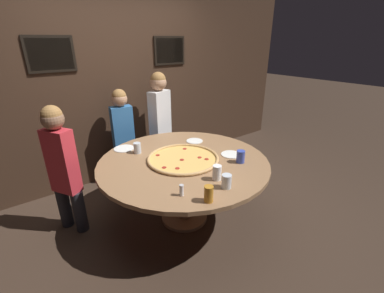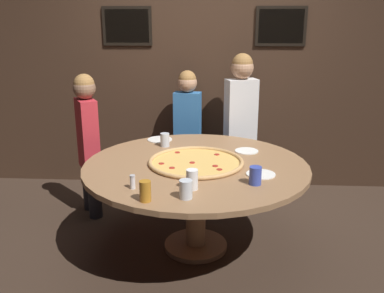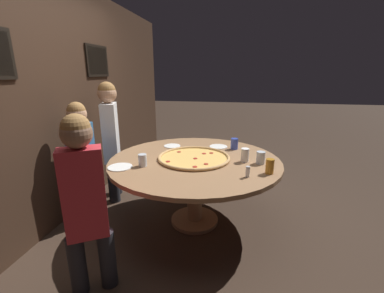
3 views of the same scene
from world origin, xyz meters
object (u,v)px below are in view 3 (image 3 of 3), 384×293
(dining_table, at_px, (195,169))
(drink_cup_beside_pizza, at_px, (143,160))
(drink_cup_centre_back, at_px, (234,144))
(white_plate_beside_cup, at_px, (218,147))
(drink_cup_far_right, at_px, (270,166))
(drink_cup_far_left, at_px, (245,155))
(drink_cup_near_left, at_px, (261,158))
(diner_far_left, at_px, (82,156))
(white_plate_near_front, at_px, (172,146))
(white_plate_right_side, at_px, (120,167))
(diner_side_left, at_px, (85,198))
(condiment_shaker, at_px, (248,172))
(diner_centre_back, at_px, (111,135))
(giant_pizza, at_px, (194,157))

(dining_table, bearing_deg, drink_cup_beside_pizza, 123.24)
(drink_cup_centre_back, relative_size, white_plate_beside_cup, 0.60)
(drink_cup_beside_pizza, distance_m, drink_cup_far_right, 1.18)
(dining_table, height_order, drink_cup_far_left, drink_cup_far_left)
(dining_table, distance_m, drink_cup_centre_back, 0.61)
(drink_cup_near_left, distance_m, drink_cup_centre_back, 0.53)
(drink_cup_beside_pizza, bearing_deg, diner_far_left, 78.54)
(dining_table, distance_m, white_plate_near_front, 0.56)
(drink_cup_far_left, bearing_deg, drink_cup_far_right, -143.10)
(drink_cup_centre_back, relative_size, white_plate_right_side, 0.55)
(white_plate_right_side, xyz_separation_m, diner_side_left, (-0.67, -0.05, 0.03))
(dining_table, xyz_separation_m, drink_cup_beside_pizza, (-0.30, 0.46, 0.17))
(drink_cup_near_left, height_order, drink_cup_beside_pizza, drink_cup_near_left)
(drink_cup_beside_pizza, xyz_separation_m, diner_side_left, (-0.74, 0.15, -0.03))
(drink_cup_beside_pizza, relative_size, condiment_shaker, 1.23)
(diner_side_left, relative_size, diner_centre_back, 0.90)
(diner_side_left, height_order, diner_centre_back, diner_centre_back)
(white_plate_beside_cup, distance_m, condiment_shaker, 0.94)
(dining_table, distance_m, diner_far_left, 1.21)
(white_plate_right_side, relative_size, condiment_shaker, 2.38)
(white_plate_right_side, bearing_deg, diner_side_left, -175.58)
(giant_pizza, height_order, diner_centre_back, diner_centre_back)
(giant_pizza, xyz_separation_m, drink_cup_far_left, (-0.00, -0.52, 0.06))
(drink_cup_near_left, xyz_separation_m, white_plate_right_side, (-0.34, 1.32, -0.06))
(diner_side_left, bearing_deg, giant_pizza, -149.88)
(giant_pizza, height_order, condiment_shaker, condiment_shaker)
(dining_table, xyz_separation_m, white_plate_beside_cup, (0.49, -0.21, 0.12))
(giant_pizza, xyz_separation_m, drink_cup_near_left, (-0.03, -0.67, 0.05))
(white_plate_right_side, bearing_deg, dining_table, -60.43)
(drink_cup_far_right, bearing_deg, diner_side_left, 119.85)
(giant_pizza, relative_size, drink_cup_beside_pizza, 6.33)
(diner_far_left, bearing_deg, diner_side_left, 40.67)
(drink_cup_far_left, bearing_deg, diner_side_left, 133.03)
(white_plate_right_side, bearing_deg, diner_far_left, 67.53)
(dining_table, bearing_deg, white_plate_beside_cup, -23.22)
(diner_side_left, bearing_deg, diner_centre_back, -99.99)
(dining_table, bearing_deg, condiment_shaker, -127.18)
(drink_cup_near_left, xyz_separation_m, drink_cup_far_right, (-0.25, -0.06, 0.01))
(white_plate_right_side, distance_m, condiment_shaker, 1.18)
(drink_cup_beside_pizza, height_order, condiment_shaker, drink_cup_beside_pizza)
(drink_cup_beside_pizza, xyz_separation_m, white_plate_right_side, (-0.07, 0.20, -0.06))
(drink_cup_near_left, distance_m, diner_far_left, 1.86)
(dining_table, xyz_separation_m, condiment_shaker, (-0.40, -0.53, 0.16))
(white_plate_beside_cup, bearing_deg, white_plate_near_front, 97.07)
(white_plate_beside_cup, bearing_deg, drink_cup_beside_pizza, 139.75)
(drink_cup_centre_back, relative_size, diner_side_left, 0.09)
(drink_cup_beside_pizza, relative_size, diner_side_left, 0.09)
(giant_pizza, relative_size, drink_cup_near_left, 6.15)
(drink_cup_near_left, distance_m, white_plate_right_side, 1.36)
(giant_pizza, relative_size, drink_cup_far_right, 5.60)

